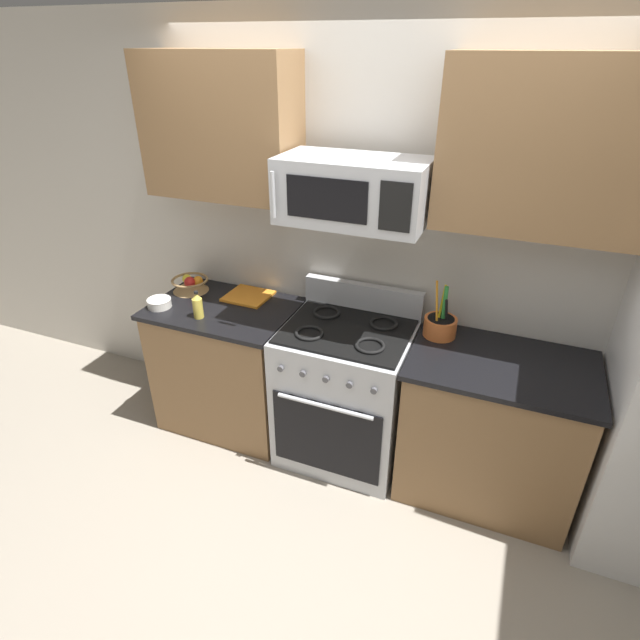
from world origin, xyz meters
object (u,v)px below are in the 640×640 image
Objects in this scene: prep_bowl at (159,303)px; fruit_basket at (191,284)px; microwave at (353,191)px; bottle_oil at (198,306)px; range_oven at (345,391)px; utensil_crock at (440,325)px; cutting_board at (248,296)px.

fruit_basket is at bearing 81.31° from prep_bowl.
bottle_oil is at bearing -167.03° from microwave.
microwave is at bearing 90.03° from range_oven.
utensil_crock reaches higher than prep_bowl.
fruit_basket is (-1.18, 0.10, -0.77)m from microwave.
cutting_board is 0.57m from prep_bowl.
utensil_crock is at bearing -0.94° from cutting_board.
utensil_crock is at bearing 1.21° from fruit_basket.
bottle_oil is (0.27, -0.31, 0.03)m from fruit_basket.
utensil_crock is 1.46m from bottle_oil.
microwave reaches higher than bottle_oil.
fruit_basket is 0.42m from cutting_board.
cutting_board is 0.40m from bottle_oil.
microwave is 2.25× the size of utensil_crock.
range_oven is at bearing -13.49° from cutting_board.
cutting_board is (0.41, 0.06, -0.04)m from fruit_basket.
utensil_crock is 1.69m from fruit_basket.
range_oven is at bearing -89.97° from microwave.
prep_bowl is at bearing 175.80° from bottle_oil.
prep_bowl is (-1.22, -0.16, 0.47)m from range_oven.
bottle_oil is (-0.91, -0.18, 0.52)m from range_oven.
range_oven is at bearing -6.15° from fruit_basket.
bottle_oil is 1.16× the size of prep_bowl.
range_oven is at bearing -162.31° from utensil_crock.
cutting_board is at bearing 166.51° from range_oven.
cutting_board is at bearing 36.71° from prep_bowl.
cutting_board is at bearing 168.55° from microwave.
prep_bowl is (-0.04, -0.28, -0.02)m from fruit_basket.
range_oven is 1.42× the size of microwave.
microwave is 5.01× the size of prep_bowl.
fruit_basket is 0.41m from bottle_oil.
bottle_oil is (-1.42, -0.34, 0.02)m from utensil_crock.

